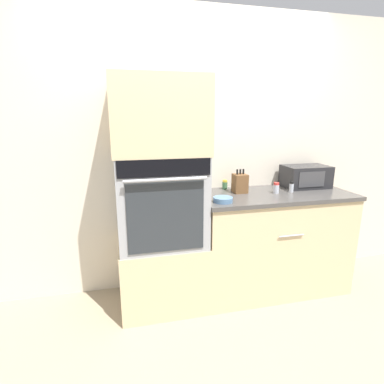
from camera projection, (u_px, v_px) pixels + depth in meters
ground_plane at (211, 316)px, 2.46m from camera, size 12.00×12.00×0.00m
wall_back at (193, 154)px, 2.75m from camera, size 8.00×0.05×2.50m
oven_cabinet_base at (162, 271)px, 2.59m from camera, size 0.71×0.60×0.57m
wall_oven at (160, 199)px, 2.43m from camera, size 0.68×0.64×0.73m
oven_cabinet_upper at (158, 116)px, 2.27m from camera, size 0.71×0.60×0.57m
counter_unit at (272, 241)px, 2.78m from camera, size 1.36×0.63×0.93m
microwave at (306, 176)px, 2.85m from camera, size 0.42×0.27×0.21m
knife_block at (240, 183)px, 2.66m from camera, size 0.12×0.12×0.21m
bowl at (223, 200)px, 2.37m from camera, size 0.16×0.16×0.04m
condiment_jar_near at (291, 187)px, 2.68m from camera, size 0.04×0.04×0.10m
condiment_jar_mid at (225, 185)px, 2.79m from camera, size 0.05×0.05×0.09m
condiment_jar_far at (276, 188)px, 2.64m from camera, size 0.05×0.05×0.10m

